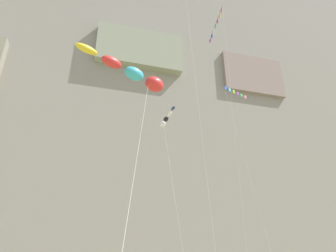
{
  "coord_description": "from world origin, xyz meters",
  "views": [
    {
      "loc": [
        -7.46,
        5.1,
        1.59
      ],
      "look_at": [
        -1.16,
        27.55,
        12.76
      ],
      "focal_mm": 32.49,
      "sensor_mm": 36.0,
      "label": 1
    }
  ],
  "objects_px": {
    "kite_banner_upper_mid": "(237,100)",
    "kite_banner_mid_center": "(216,30)",
    "kite_windsock_far_right": "(136,75)",
    "kite_windsock_mid_right": "(166,120)"
  },
  "relations": [
    {
      "from": "kite_banner_upper_mid",
      "to": "kite_banner_mid_center",
      "type": "bearing_deg",
      "value": -140.77
    },
    {
      "from": "kite_banner_upper_mid",
      "to": "kite_windsock_mid_right",
      "type": "bearing_deg",
      "value": -144.44
    },
    {
      "from": "kite_windsock_far_right",
      "to": "kite_banner_mid_center",
      "type": "distance_m",
      "value": 31.57
    },
    {
      "from": "kite_banner_upper_mid",
      "to": "kite_windsock_mid_right",
      "type": "distance_m",
      "value": 18.74
    },
    {
      "from": "kite_windsock_far_right",
      "to": "kite_banner_upper_mid",
      "type": "height_order",
      "value": "kite_banner_upper_mid"
    },
    {
      "from": "kite_windsock_far_right",
      "to": "kite_windsock_mid_right",
      "type": "xyz_separation_m",
      "value": [
        4.68,
        11.54,
        3.71
      ]
    },
    {
      "from": "kite_windsock_far_right",
      "to": "kite_banner_upper_mid",
      "type": "relative_size",
      "value": 0.43
    },
    {
      "from": "kite_windsock_far_right",
      "to": "kite_windsock_mid_right",
      "type": "distance_m",
      "value": 12.99
    },
    {
      "from": "kite_windsock_far_right",
      "to": "kite_windsock_mid_right",
      "type": "bearing_deg",
      "value": 67.94
    },
    {
      "from": "kite_banner_mid_center",
      "to": "kite_windsock_mid_right",
      "type": "distance_m",
      "value": 21.55
    }
  ]
}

